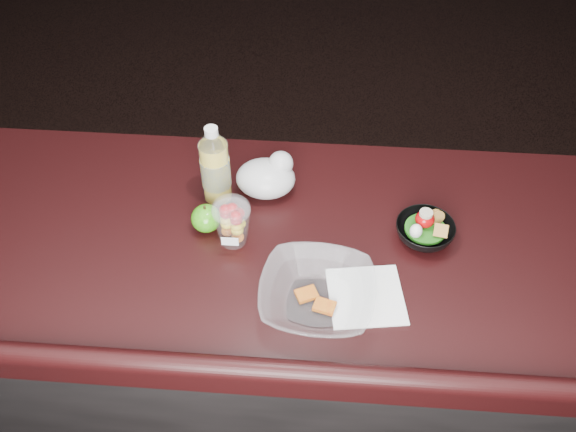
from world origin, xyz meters
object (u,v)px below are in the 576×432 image
object	(u,v)px
green_apple	(206,218)
takeout_bowl	(317,295)
lemonade_bottle	(215,169)
snack_bowl	(424,230)
fruit_cup	(232,221)

from	to	relation	value
green_apple	takeout_bowl	bearing A→B (deg)	-36.41
lemonade_bottle	takeout_bowl	xyz separation A→B (m)	(0.26, -0.31, -0.06)
lemonade_bottle	snack_bowl	world-z (taller)	lemonade_bottle
fruit_cup	snack_bowl	size ratio (longest dim) A/B	0.80
takeout_bowl	green_apple	bearing A→B (deg)	143.59
fruit_cup	lemonade_bottle	bearing A→B (deg)	112.16
snack_bowl	takeout_bowl	distance (m)	0.32
snack_bowl	takeout_bowl	bearing A→B (deg)	-139.47
fruit_cup	green_apple	world-z (taller)	fruit_cup
fruit_cup	green_apple	distance (m)	0.08
green_apple	snack_bowl	distance (m)	0.51
takeout_bowl	lemonade_bottle	bearing A→B (deg)	130.24
green_apple	fruit_cup	bearing A→B (deg)	-26.00
green_apple	lemonade_bottle	bearing A→B (deg)	84.37
fruit_cup	takeout_bowl	size ratio (longest dim) A/B	0.48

